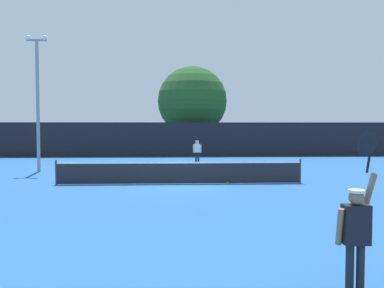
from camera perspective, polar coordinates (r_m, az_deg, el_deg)
name	(u,v)px	position (r m, az deg, el deg)	size (l,w,h in m)	color
ground_plane	(180,184)	(17.07, -1.80, -5.89)	(120.00, 120.00, 0.00)	#235693
tennis_net	(180,172)	(17.00, -1.81, -4.18)	(10.77, 0.08, 1.07)	#232328
perimeter_fence	(177,139)	(32.41, -2.16, 0.67)	(39.75, 0.12, 2.86)	black
player_serving	(356,226)	(6.29, 23.01, -11.05)	(0.68, 0.38, 2.43)	black
player_receiving	(197,150)	(26.00, 0.77, -0.86)	(0.57, 0.23, 1.57)	white
tennis_ball	(228,183)	(17.17, 5.25, -5.73)	(0.07, 0.07, 0.07)	#CCE033
light_pole	(38,94)	(23.20, -21.78, 6.87)	(1.18, 0.28, 7.54)	gray
large_tree	(192,101)	(37.17, 0.05, 6.33)	(6.60, 6.60, 8.25)	brown
parked_car_near	(93,145)	(38.28, -14.30, -0.10)	(2.38, 4.40, 1.69)	white
parked_car_mid	(244,144)	(38.03, 7.59, -0.06)	(2.11, 4.29, 1.69)	black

